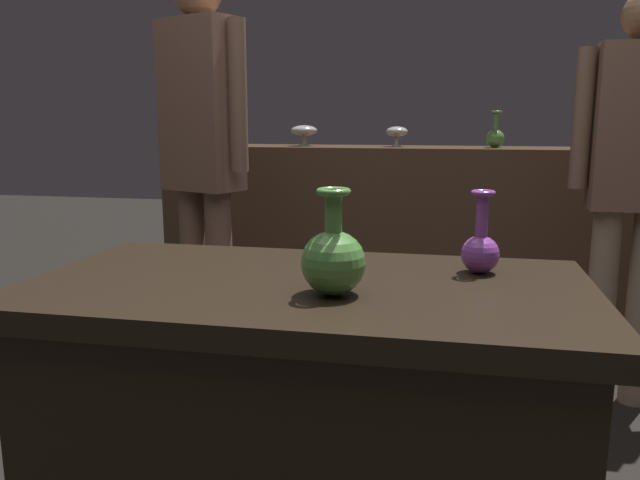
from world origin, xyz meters
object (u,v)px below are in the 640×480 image
(shelf_vase_left, at_px, (304,131))
(shelf_vase_far_right, at_px, (603,136))
(vase_tall_behind, at_px, (480,248))
(shelf_vase_center, at_px, (397,132))
(visitor_near_right, at_px, (634,171))
(vase_centerpiece, at_px, (333,259))
(shelf_vase_far_left, at_px, (216,122))
(shelf_vase_right, at_px, (495,136))
(visitor_near_left, at_px, (202,148))

(shelf_vase_left, relative_size, shelf_vase_far_right, 0.68)
(vase_tall_behind, distance_m, shelf_vase_left, 2.25)
(vase_tall_behind, relative_size, shelf_vase_center, 1.58)
(shelf_vase_far_right, bearing_deg, visitor_near_right, -93.99)
(vase_tall_behind, relative_size, visitor_near_right, 0.12)
(vase_centerpiece, height_order, shelf_vase_center, shelf_vase_center)
(shelf_vase_far_left, height_order, visitor_near_right, visitor_near_right)
(shelf_vase_right, bearing_deg, visitor_near_left, -139.45)
(shelf_vase_far_left, xyz_separation_m, shelf_vase_right, (1.56, -0.00, -0.07))
(shelf_vase_far_left, distance_m, shelf_vase_left, 0.52)
(shelf_vase_center, bearing_deg, visitor_near_left, -123.60)
(shelf_vase_far_left, bearing_deg, shelf_vase_center, 0.47)
(shelf_vase_far_right, distance_m, visitor_near_right, 0.82)
(vase_tall_behind, bearing_deg, shelf_vase_far_right, 71.32)
(shelf_vase_left, distance_m, visitor_near_left, 1.07)
(shelf_vase_center, relative_size, visitor_near_right, 0.07)
(shelf_vase_far_left, xyz_separation_m, visitor_near_right, (2.02, -0.86, -0.18))
(vase_tall_behind, distance_m, visitor_near_left, 1.47)
(vase_centerpiece, height_order, shelf_vase_left, shelf_vase_left)
(shelf_vase_left, distance_m, shelf_vase_center, 0.52)
(vase_centerpiece, relative_size, shelf_vase_left, 1.43)
(vase_tall_behind, distance_m, shelf_vase_right, 2.06)
(vase_centerpiece, xyz_separation_m, shelf_vase_left, (-0.59, 2.30, 0.20))
(vase_centerpiece, height_order, shelf_vase_far_right, shelf_vase_far_right)
(vase_centerpiece, relative_size, shelf_vase_far_left, 0.77)
(shelf_vase_far_left, height_order, visitor_near_left, visitor_near_left)
(vase_centerpiece, relative_size, shelf_vase_far_right, 0.98)
(vase_tall_behind, distance_m, shelf_vase_far_left, 2.50)
(vase_tall_behind, height_order, shelf_vase_right, shelf_vase_right)
(shelf_vase_center, bearing_deg, shelf_vase_far_right, -3.35)
(visitor_near_left, bearing_deg, shelf_vase_left, -76.99)
(shelf_vase_far_left, height_order, shelf_vase_center, shelf_vase_far_left)
(shelf_vase_center, height_order, visitor_near_left, visitor_near_left)
(vase_tall_behind, xyz_separation_m, shelf_vase_right, (0.16, 2.05, 0.19))
(vase_centerpiece, bearing_deg, shelf_vase_right, 78.95)
(vase_centerpiece, distance_m, shelf_vase_left, 2.38)
(shelf_vase_far_left, xyz_separation_m, visitor_near_left, (0.34, -1.05, -0.10))
(shelf_vase_right, bearing_deg, vase_tall_behind, -94.35)
(shelf_vase_far_right, bearing_deg, shelf_vase_far_left, 178.56)
(vase_tall_behind, relative_size, shelf_vase_right, 0.98)
(vase_tall_behind, bearing_deg, visitor_near_right, 62.46)
(shelf_vase_right, bearing_deg, shelf_vase_far_left, 179.93)
(vase_centerpiece, distance_m, shelf_vase_center, 2.31)
(shelf_vase_far_left, bearing_deg, shelf_vase_left, 0.64)
(shelf_vase_far_left, bearing_deg, vase_centerpiece, -64.12)
(shelf_vase_far_left, bearing_deg, vase_tall_behind, -55.61)
(vase_centerpiece, bearing_deg, visitor_near_right, 57.48)
(shelf_vase_left, bearing_deg, visitor_near_left, -99.75)
(shelf_vase_center, distance_m, visitor_near_left, 1.27)
(vase_tall_behind, height_order, visitor_near_right, visitor_near_right)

